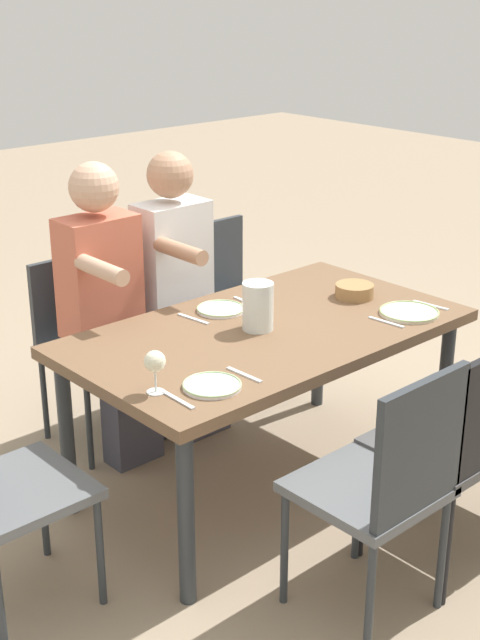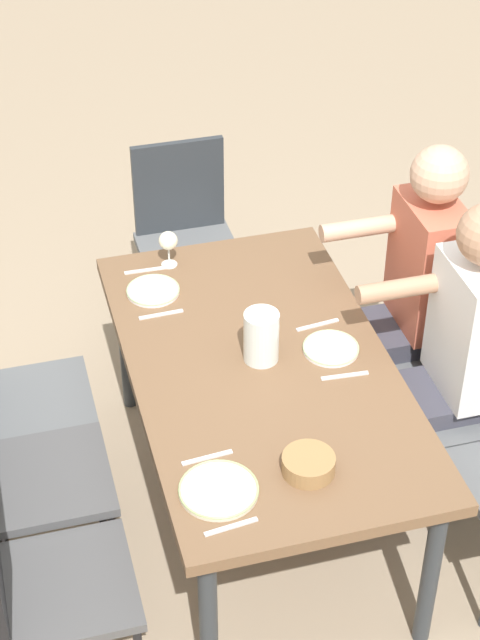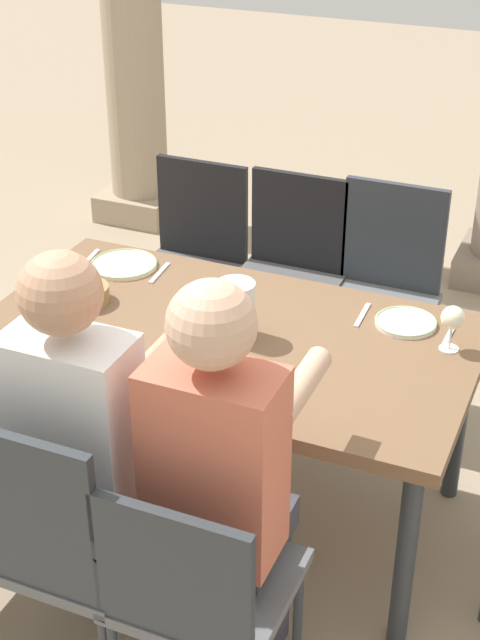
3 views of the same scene
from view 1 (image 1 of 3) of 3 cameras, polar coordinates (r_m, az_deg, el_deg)
The scene contains 21 objects.
ground_plane at distance 3.91m, azimuth 1.59°, elevation -10.46°, with size 16.00×16.00×0.00m, color gray.
dining_table at distance 3.61m, azimuth 1.70°, elevation -1.48°, with size 1.63×0.92×0.73m.
chair_west_south at distance 4.61m, azimuth -0.84°, elevation 1.79°, with size 0.44×0.44×0.87m.
chair_mid_north at distance 3.23m, azimuth 14.00°, elevation -7.42°, with size 0.44×0.44×0.91m.
chair_mid_south at distance 4.34m, azimuth -5.36°, elevation 0.86°, with size 0.44×0.44×0.96m.
chair_east_north at distance 2.94m, azimuth 9.48°, elevation -10.11°, with size 0.44×0.44×0.94m.
chair_east_south at distance 4.14m, azimuth -9.75°, elevation -1.02°, with size 0.44×0.44×0.86m.
diner_woman_green at distance 4.14m, azimuth -3.84°, elevation 2.33°, with size 0.35×0.50×1.33m.
diner_man_white at distance 3.92m, azimuth -8.51°, elevation 1.07°, with size 0.35×0.50×1.33m.
plate_0 at distance 3.78m, azimuth 10.85°, elevation 0.50°, with size 0.25×0.25×0.02m.
fork_0 at distance 3.90m, azimuth 12.19°, elevation 0.94°, with size 0.02×0.17×0.01m, color silver.
spoon_0 at distance 3.67m, azimuth 9.41°, elevation -0.14°, with size 0.02×0.17×0.01m, color silver.
plate_1 at distance 3.75m, azimuth -1.26°, elevation 0.71°, with size 0.20×0.20×0.02m.
fork_1 at distance 3.85m, azimuth 0.43°, elevation 1.15°, with size 0.02×0.17×0.01m, color silver.
spoon_1 at distance 3.67m, azimuth -3.03°, elevation 0.07°, with size 0.02×0.17×0.01m, color silver.
plate_2 at distance 3.06m, azimuth -1.81°, elevation -4.23°, with size 0.21×0.21×0.02m.
wine_glass_2 at distance 3.00m, azimuth -5.51°, elevation -2.75°, with size 0.08×0.08×0.15m.
fork_2 at distance 3.15m, azimuth 0.27°, elevation -3.54°, with size 0.02×0.17×0.01m, color silver.
spoon_2 at distance 2.98m, azimuth -4.02°, elevation -5.15°, with size 0.02×0.17×0.01m, color silver.
water_pitcher at distance 3.53m, azimuth 1.16°, elevation 0.74°, with size 0.13×0.13×0.20m.
bread_basket at distance 3.94m, azimuth 7.43°, elevation 1.86°, with size 0.17×0.17×0.06m, color #9E7547.
Camera 1 is at (2.31, 2.40, 2.05)m, focal length 49.67 mm.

